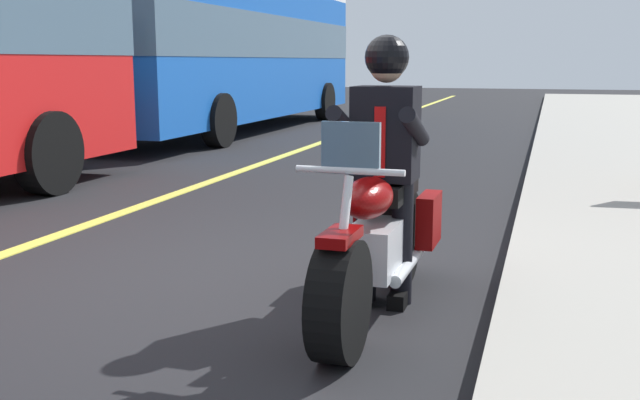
% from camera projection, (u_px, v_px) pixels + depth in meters
% --- Properties ---
extents(ground_plane, '(80.00, 80.00, 0.00)m').
position_uv_depth(ground_plane, '(216.00, 282.00, 5.43)').
color(ground_plane, black).
extents(motorcycle_main, '(2.21, 0.60, 1.26)m').
position_uv_depth(motorcycle_main, '(377.00, 242.00, 4.72)').
color(motorcycle_main, black).
rests_on(motorcycle_main, ground_plane).
extents(rider_main, '(0.62, 0.54, 1.74)m').
position_uv_depth(rider_main, '(385.00, 147.00, 4.79)').
color(rider_main, black).
rests_on(rider_main, ground_plane).
extents(bus_far, '(11.05, 2.70, 3.30)m').
position_uv_depth(bus_far, '(229.00, 47.00, 16.87)').
color(bus_far, blue).
rests_on(bus_far, ground_plane).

